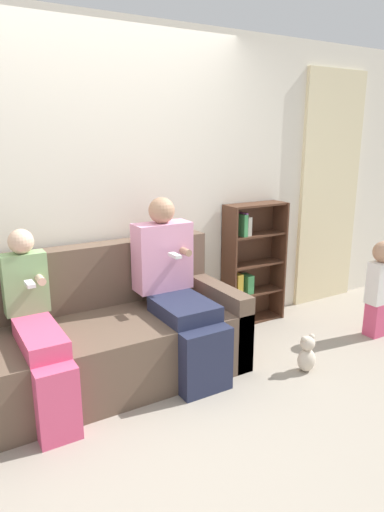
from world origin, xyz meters
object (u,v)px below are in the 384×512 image
(teddy_bear, at_px, (307,354))
(child_seated, at_px, (38,327))
(adult_seated, at_px, (176,285))
(couch, at_px, (95,341))
(bookshelf, at_px, (250,262))
(toddler_standing, at_px, (380,286))

(teddy_bear, bearing_deg, child_seated, 164.16)
(child_seated, height_order, teddy_bear, child_seated)
(adult_seated, height_order, teddy_bear, adult_seated)
(couch, xyz_separation_m, teddy_bear, (1.40, -0.67, -0.17))
(child_seated, distance_m, bookshelf, 2.09)
(couch, relative_size, child_seated, 1.85)
(couch, xyz_separation_m, child_seated, (-0.40, -0.16, 0.26))
(couch, bearing_deg, child_seated, -158.33)
(adult_seated, bearing_deg, toddler_standing, -12.59)
(toddler_standing, relative_size, teddy_bear, 2.92)
(child_seated, bearing_deg, teddy_bear, -15.84)
(adult_seated, distance_m, child_seated, 1.00)
(couch, xyz_separation_m, adult_seated, (0.60, -0.12, 0.35))
(couch, height_order, child_seated, child_seated)
(adult_seated, relative_size, toddler_standing, 1.50)
(toddler_standing, distance_m, teddy_bear, 1.05)
(couch, height_order, bookshelf, bookshelf)
(adult_seated, xyz_separation_m, child_seated, (-1.00, -0.04, -0.09))
(bookshelf, relative_size, teddy_bear, 3.85)
(couch, height_order, toddler_standing, couch)
(adult_seated, bearing_deg, bookshelf, 23.63)
(couch, distance_m, adult_seated, 0.70)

